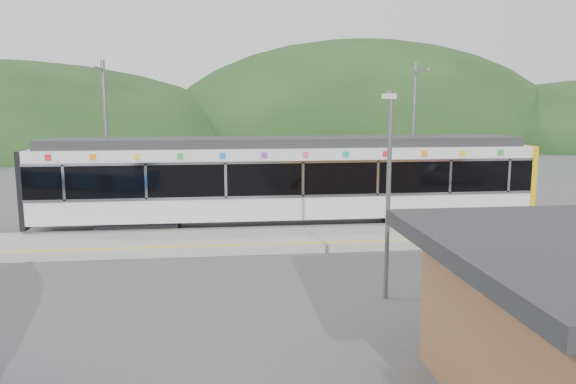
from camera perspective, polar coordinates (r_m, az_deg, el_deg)
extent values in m
plane|color=#4C4C4F|center=(17.85, -0.18, -7.79)|extent=(120.00, 120.00, 0.00)
ellipsoid|color=#1E3D19|center=(73.39, 7.44, 4.95)|extent=(52.00, 39.00, 26.00)
cube|color=#9E9E99|center=(20.97, -1.22, -4.80)|extent=(26.00, 3.20, 0.30)
cube|color=yellow|center=(19.68, -0.85, -5.26)|extent=(26.00, 0.10, 0.01)
cube|color=black|center=(23.72, -14.79, -3.10)|extent=(3.20, 2.20, 0.56)
cube|color=black|center=(25.02, 13.58, -2.43)|extent=(3.20, 2.20, 0.56)
cube|color=silver|center=(23.49, -0.21, -1.07)|extent=(20.00, 2.90, 0.92)
cube|color=black|center=(23.31, -0.22, 1.79)|extent=(20.00, 2.96, 1.45)
cube|color=silver|center=(21.93, 0.23, -0.45)|extent=(20.00, 0.05, 0.10)
cube|color=silver|center=(21.75, 0.24, 3.06)|extent=(20.00, 0.05, 0.10)
cube|color=silver|center=(23.21, -0.22, 4.12)|extent=(20.00, 2.90, 0.45)
cube|color=#2D2D30|center=(23.17, -0.22, 5.12)|extent=(19.40, 2.50, 0.36)
cube|color=#E7B50C|center=(26.48, 22.11, 1.29)|extent=(0.24, 2.92, 3.00)
cube|color=black|center=(24.37, -24.53, 0.52)|extent=(0.20, 2.92, 3.00)
cube|color=silver|center=(22.45, -21.84, 0.86)|extent=(0.10, 0.05, 1.35)
cube|color=silver|center=(21.86, -14.23, 1.03)|extent=(0.10, 0.05, 1.35)
cube|color=silver|center=(21.67, -6.34, 1.18)|extent=(0.10, 0.05, 1.35)
cube|color=silver|center=(21.90, 1.53, 1.32)|extent=(0.10, 0.05, 1.35)
cube|color=silver|center=(22.52, 9.11, 1.42)|extent=(0.10, 0.05, 1.35)
cube|color=silver|center=(23.52, 16.16, 1.50)|extent=(0.10, 0.05, 1.35)
cube|color=silver|center=(24.60, 21.54, 1.54)|extent=(0.10, 0.05, 1.35)
cube|color=red|center=(22.49, -23.21, 3.24)|extent=(0.22, 0.04, 0.22)
cube|color=orange|center=(22.09, -19.22, 3.38)|extent=(0.22, 0.04, 0.22)
cube|color=yellow|center=(21.80, -15.11, 3.50)|extent=(0.22, 0.04, 0.22)
cube|color=green|center=(21.63, -10.90, 3.61)|extent=(0.22, 0.04, 0.22)
cube|color=blue|center=(21.57, -6.65, 3.70)|extent=(0.22, 0.04, 0.22)
cube|color=purple|center=(21.63, -2.40, 3.77)|extent=(0.22, 0.04, 0.22)
cube|color=#E54C8C|center=(21.81, 1.80, 3.81)|extent=(0.22, 0.04, 0.22)
cube|color=#19A5A5|center=(22.11, 5.91, 3.84)|extent=(0.22, 0.04, 0.22)
cube|color=red|center=(22.51, 9.90, 3.85)|extent=(0.22, 0.04, 0.22)
cube|color=orange|center=(23.02, 13.73, 3.83)|extent=(0.22, 0.04, 0.22)
cube|color=yellow|center=(23.63, 17.37, 3.81)|extent=(0.22, 0.04, 0.22)
cube|color=green|center=(24.32, 20.82, 3.77)|extent=(0.22, 0.04, 0.22)
cylinder|color=slate|center=(26.11, -17.96, 4.95)|extent=(0.18, 0.18, 7.00)
cube|color=slate|center=(25.32, -18.66, 11.83)|extent=(0.08, 1.80, 0.08)
cylinder|color=slate|center=(27.14, 12.57, 5.31)|extent=(0.18, 0.18, 7.00)
cube|color=slate|center=(26.38, 13.39, 11.92)|extent=(0.08, 1.80, 0.08)
cylinder|color=slate|center=(14.81, 10.15, -0.52)|extent=(0.12, 0.12, 5.50)
cube|color=slate|center=(14.22, 10.94, 9.82)|extent=(0.43, 0.90, 0.12)
cube|color=silver|center=(13.83, 11.45, 9.52)|extent=(0.39, 0.29, 0.12)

